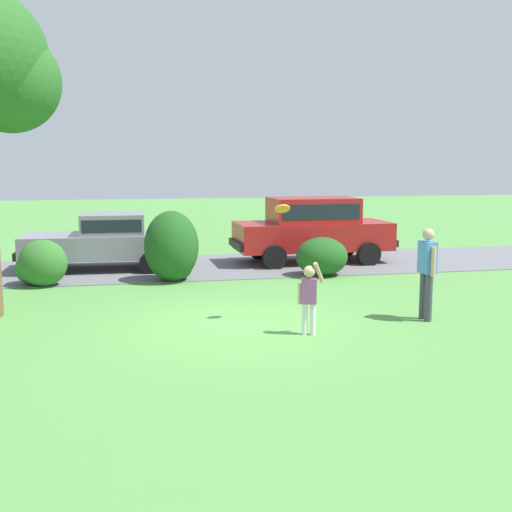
# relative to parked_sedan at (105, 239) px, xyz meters

# --- Properties ---
(ground_plane) EXTENTS (80.00, 80.00, 0.00)m
(ground_plane) POSITION_rel_parked_sedan_xyz_m (2.58, -6.68, -0.85)
(ground_plane) COLOR #518E42
(driveway_strip) EXTENTS (28.00, 4.40, 0.02)m
(driveway_strip) POSITION_rel_parked_sedan_xyz_m (2.58, -0.09, -0.84)
(driveway_strip) COLOR slate
(driveway_strip) RESTS_ON ground
(shrub_near_tree) EXTENTS (1.26, 1.17, 1.13)m
(shrub_near_tree) POSITION_rel_parked_sedan_xyz_m (-1.49, -2.06, -0.34)
(shrub_near_tree) COLOR #33702B
(shrub_near_tree) RESTS_ON ground
(shrub_centre_left) EXTENTS (1.35, 1.32, 1.77)m
(shrub_centre_left) POSITION_rel_parked_sedan_xyz_m (1.68, -2.09, -0.02)
(shrub_centre_left) COLOR #1E511C
(shrub_centre_left) RESTS_ON ground
(shrub_centre) EXTENTS (1.36, 1.14, 1.02)m
(shrub_centre) POSITION_rel_parked_sedan_xyz_m (5.55, -2.13, -0.34)
(shrub_centre) COLOR #1E511C
(shrub_centre) RESTS_ON ground
(parked_sedan) EXTENTS (4.44, 2.18, 1.56)m
(parked_sedan) POSITION_rel_parked_sedan_xyz_m (0.00, 0.00, 0.00)
(parked_sedan) COLOR gray
(parked_sedan) RESTS_ON ground
(parked_suv) EXTENTS (4.74, 2.17, 1.92)m
(parked_suv) POSITION_rel_parked_sedan_xyz_m (5.94, 0.06, 0.23)
(parked_suv) COLOR maroon
(parked_suv) RESTS_ON ground
(child_thrower) EXTENTS (0.48, 0.23, 1.29)m
(child_thrower) POSITION_rel_parked_sedan_xyz_m (3.62, -7.54, -0.13)
(child_thrower) COLOR white
(child_thrower) RESTS_ON ground
(frisbee) EXTENTS (0.29, 0.25, 0.19)m
(frisbee) POSITION_rel_parked_sedan_xyz_m (3.39, -6.52, 1.27)
(frisbee) COLOR orange
(adult_onlooker) EXTENTS (0.24, 0.53, 1.74)m
(adult_onlooker) POSITION_rel_parked_sedan_xyz_m (6.07, -6.99, 0.13)
(adult_onlooker) COLOR #3F3F4C
(adult_onlooker) RESTS_ON ground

